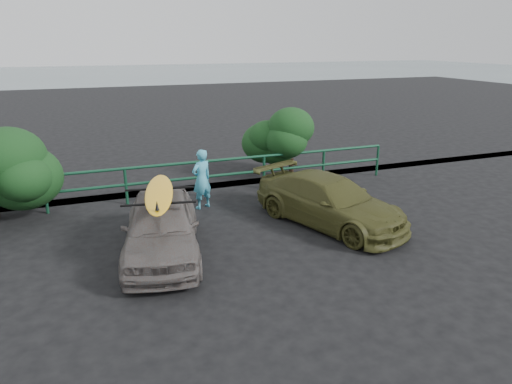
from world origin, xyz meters
TOP-DOWN VIEW (x-y plane):
  - ground at (0.00, 0.00)m, footprint 80.00×80.00m
  - ocean at (0.00, 60.00)m, footprint 200.00×200.00m
  - guardrail at (0.00, 5.00)m, footprint 14.00×0.08m
  - shrub_right at (5.00, 5.50)m, footprint 3.20×2.40m
  - sedan at (-0.61, 1.57)m, footprint 2.15×3.92m
  - olive_vehicle at (3.44, 1.84)m, footprint 2.97×4.33m
  - man at (0.85, 4.01)m, footprint 0.68×0.58m
  - roof_rack at (-0.61, 1.57)m, footprint 1.57×1.24m
  - surfboard at (-0.61, 1.57)m, footprint 1.02×2.69m

SIDE VIEW (x-z plane):
  - ground at x=0.00m, z-range 0.00..0.00m
  - ocean at x=0.00m, z-range 0.00..0.00m
  - guardrail at x=0.00m, z-range 0.00..1.04m
  - olive_vehicle at x=3.44m, z-range 0.00..1.16m
  - sedan at x=-0.61m, z-range 0.00..1.26m
  - man at x=0.85m, z-range 0.00..1.59m
  - shrub_right at x=5.00m, z-range 0.00..2.25m
  - roof_rack at x=-0.61m, z-range 1.26..1.31m
  - surfboard at x=-0.61m, z-range 1.31..1.39m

